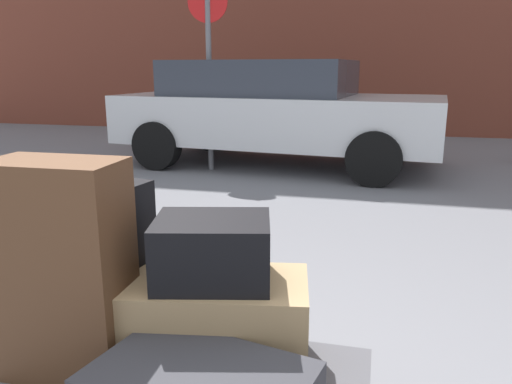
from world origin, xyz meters
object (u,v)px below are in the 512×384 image
at_px(duffel_bag_tan_rear_right, 214,323).
at_px(suitcase_brown_stacked_top, 63,270).
at_px(no_parking_sign, 209,56).
at_px(suitcase_black_center, 101,264).
at_px(duffel_bag_black_topmost_pile, 213,250).
at_px(parked_car, 274,110).

bearing_deg(duffel_bag_tan_rear_right, suitcase_brown_stacked_top, -171.91).
distance_m(suitcase_brown_stacked_top, no_parking_sign, 5.12).
bearing_deg(suitcase_brown_stacked_top, duffel_bag_tan_rear_right, 16.37).
height_order(suitcase_black_center, duffel_bag_black_topmost_pile, suitcase_black_center).
relative_size(parked_car, no_parking_sign, 1.89).
bearing_deg(no_parking_sign, parked_car, 36.33).
bearing_deg(duffel_bag_tan_rear_right, parked_car, 90.12).
bearing_deg(no_parking_sign, suitcase_black_center, -75.68).
bearing_deg(duffel_bag_black_topmost_pile, parked_car, 86.52).
height_order(suitcase_brown_stacked_top, suitcase_black_center, suitcase_brown_stacked_top).
bearing_deg(duffel_bag_tan_rear_right, suitcase_black_center, 163.01).
relative_size(suitcase_brown_stacked_top, parked_car, 0.16).
bearing_deg(suitcase_brown_stacked_top, parked_car, 93.44).
xyz_separation_m(suitcase_brown_stacked_top, duffel_bag_black_topmost_pile, (0.46, 0.15, 0.06)).
distance_m(suitcase_black_center, parked_car, 5.28).
distance_m(suitcase_black_center, duffel_bag_black_topmost_pile, 0.46).
relative_size(duffel_bag_tan_rear_right, parked_car, 0.14).
xyz_separation_m(duffel_bag_tan_rear_right, no_parking_sign, (-1.65, 4.78, 0.97)).
relative_size(duffel_bag_tan_rear_right, no_parking_sign, 0.26).
distance_m(duffel_bag_tan_rear_right, parked_car, 5.40).
bearing_deg(suitcase_black_center, parked_car, 104.72).
bearing_deg(suitcase_black_center, no_parking_sign, 113.98).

